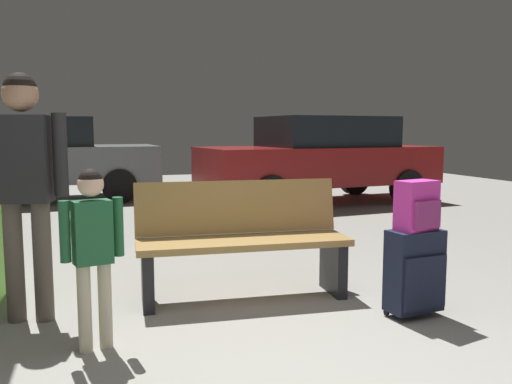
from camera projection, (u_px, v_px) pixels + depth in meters
The scene contains 8 objects.
ground_plane at pixel (180, 242), 6.38m from camera, with size 18.00×18.00×0.10m, color gray.
bench at pixel (242, 240), 4.09m from camera, with size 1.63×0.61×0.89m.
suitcase at pixel (415, 271), 3.66m from camera, with size 0.40×0.28×0.60m.
backpack_bright at pixel (417, 206), 3.61m from camera, with size 0.31×0.25×0.34m.
child at pixel (92, 240), 3.06m from camera, with size 0.35×0.20×1.07m.
adult at pixel (24, 170), 3.50m from camera, with size 0.55×0.26×1.65m.
parked_car_far at pixel (38, 157), 9.59m from camera, with size 4.19×1.97×1.51m.
parked_car_near at pixel (320, 157), 9.37m from camera, with size 4.27×2.17×1.51m.
Camera 1 is at (-0.94, -2.26, 1.28)m, focal length 37.49 mm.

